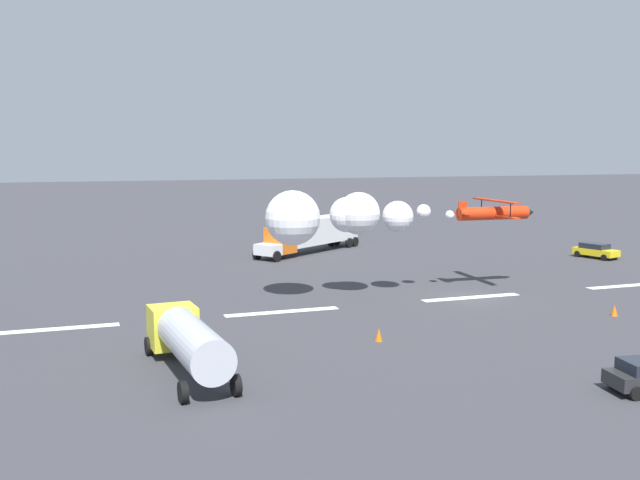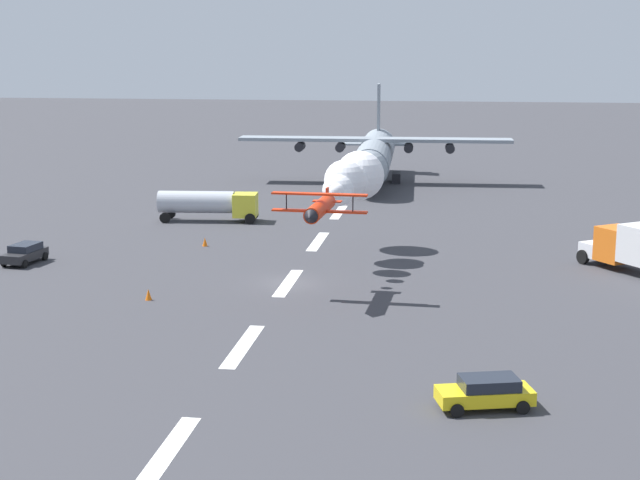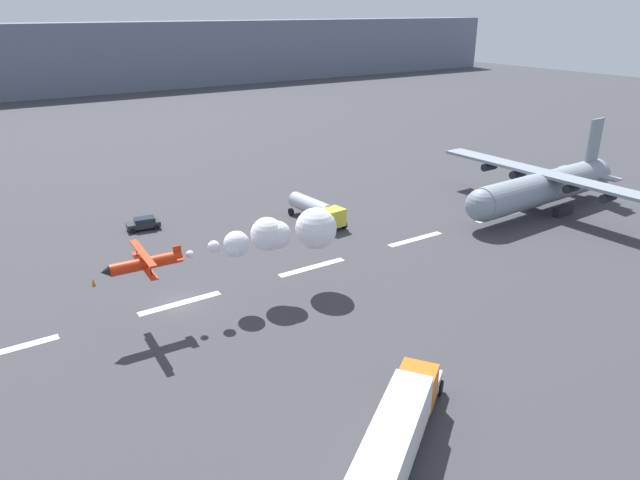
# 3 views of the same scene
# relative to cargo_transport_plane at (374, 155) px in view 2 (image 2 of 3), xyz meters

# --- Properties ---
(ground_plane) EXTENTS (440.00, 440.00, 0.00)m
(ground_plane) POSITION_rel_cargo_transport_plane_xyz_m (-49.51, 1.77, -3.52)
(ground_plane) COLOR #38383D
(ground_plane) RESTS_ON ground
(runway_stripe_2) EXTENTS (8.00, 0.90, 0.01)m
(runway_stripe_2) POSITION_rel_cargo_transport_plane_xyz_m (-79.04, 1.77, -3.51)
(runway_stripe_2) COLOR white
(runway_stripe_2) RESTS_ON ground
(runway_stripe_3) EXTENTS (8.00, 0.90, 0.01)m
(runway_stripe_3) POSITION_rel_cargo_transport_plane_xyz_m (-64.27, 1.77, -3.51)
(runway_stripe_3) COLOR white
(runway_stripe_3) RESTS_ON ground
(runway_stripe_4) EXTENTS (8.00, 0.90, 0.01)m
(runway_stripe_4) POSITION_rel_cargo_transport_plane_xyz_m (-49.51, 1.77, -3.51)
(runway_stripe_4) COLOR white
(runway_stripe_4) RESTS_ON ground
(runway_stripe_5) EXTENTS (8.00, 0.90, 0.01)m
(runway_stripe_5) POSITION_rel_cargo_transport_plane_xyz_m (-34.74, 1.77, -3.51)
(runway_stripe_5) COLOR white
(runway_stripe_5) RESTS_ON ground
(runway_stripe_6) EXTENTS (8.00, 0.90, 0.01)m
(runway_stripe_6) POSITION_rel_cargo_transport_plane_xyz_m (-19.97, 1.77, -3.51)
(runway_stripe_6) COLOR white
(runway_stripe_6) RESTS_ON ground
(runway_stripe_7) EXTENTS (8.00, 0.90, 0.01)m
(runway_stripe_7) POSITION_rel_cargo_transport_plane_xyz_m (-5.20, 1.77, -3.51)
(runway_stripe_7) COLOR white
(runway_stripe_7) RESTS_ON ground
(cargo_transport_plane) EXTENTS (27.41, 32.91, 11.51)m
(cargo_transport_plane) POSITION_rel_cargo_transport_plane_xyz_m (0.00, 0.00, 0.00)
(cargo_transport_plane) COLOR gray
(cargo_transport_plane) RESTS_ON ground
(stunt_biplane_red) EXTENTS (22.03, 6.38, 4.05)m
(stunt_biplane_red) POSITION_rel_cargo_transport_plane_xyz_m (-40.36, -1.64, 2.61)
(stunt_biplane_red) COLOR red
(fuel_tanker_truck) EXTENTS (3.45, 9.58, 2.90)m
(fuel_tanker_truck) POSITION_rel_cargo_transport_plane_xyz_m (-26.57, 13.41, -1.77)
(fuel_tanker_truck) COLOR yellow
(fuel_tanker_truck) RESTS_ON ground
(followme_car_yellow) EXTENTS (2.94, 4.75, 1.52)m
(followme_car_yellow) POSITION_rel_cargo_transport_plane_xyz_m (-71.96, -11.51, -2.71)
(followme_car_yellow) COLOR yellow
(followme_car_yellow) RESTS_ON ground
(airport_staff_sedan) EXTENTS (4.24, 2.48, 1.52)m
(airport_staff_sedan) POSITION_rel_cargo_transport_plane_xyz_m (-46.16, 23.04, -2.71)
(airport_staff_sedan) COLOR #262628
(airport_staff_sedan) RESTS_ON ground
(traffic_cone_near) EXTENTS (0.44, 0.44, 0.75)m
(traffic_cone_near) POSITION_rel_cargo_transport_plane_xyz_m (-55.38, 10.16, -3.14)
(traffic_cone_near) COLOR orange
(traffic_cone_near) RESTS_ON ground
(traffic_cone_far) EXTENTS (0.44, 0.44, 0.75)m
(traffic_cone_far) POSITION_rel_cargo_transport_plane_xyz_m (-37.94, 10.90, -3.14)
(traffic_cone_far) COLOR orange
(traffic_cone_far) RESTS_ON ground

